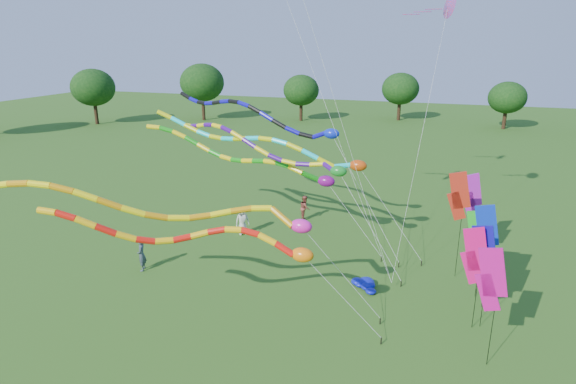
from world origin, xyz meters
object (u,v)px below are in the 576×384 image
(blue_nylon_heap, at_px, (361,287))
(person_c, at_px, (305,208))
(person_b, at_px, (142,255))
(person_a, at_px, (242,221))
(tube_kite_orange, at_px, (189,210))
(tube_kite_red, at_px, (211,240))

(blue_nylon_heap, relative_size, person_c, 0.82)
(person_c, bearing_deg, person_b, 130.39)
(blue_nylon_heap, relative_size, person_a, 0.78)
(tube_kite_orange, bearing_deg, blue_nylon_heap, 21.36)
(tube_kite_red, relative_size, person_a, 6.72)
(tube_kite_orange, xyz_separation_m, person_a, (-2.24, 9.92, -4.28))
(tube_kite_red, height_order, person_b, tube_kite_red)
(person_a, bearing_deg, person_c, 11.00)
(tube_kite_red, distance_m, tube_kite_orange, 1.59)
(blue_nylon_heap, bearing_deg, person_a, 150.01)
(tube_kite_orange, bearing_deg, person_c, 67.61)
(person_a, bearing_deg, blue_nylon_heap, -69.78)
(person_a, relative_size, person_b, 1.00)
(tube_kite_red, distance_m, blue_nylon_heap, 8.55)
(blue_nylon_heap, height_order, person_a, person_a)
(tube_kite_orange, height_order, person_a, tube_kite_orange)
(tube_kite_orange, bearing_deg, person_b, 124.77)
(person_b, relative_size, person_c, 1.05)
(person_b, bearing_deg, tube_kite_red, 30.97)
(tube_kite_red, xyz_separation_m, blue_nylon_heap, (4.76, 5.77, -4.15))
(person_a, bearing_deg, person_b, -155.24)
(tube_kite_red, relative_size, person_b, 6.71)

